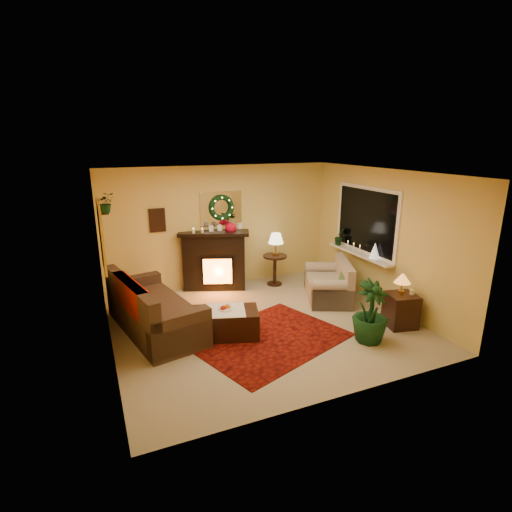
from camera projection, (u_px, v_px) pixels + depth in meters
name	position (u px, v px, depth m)	size (l,w,h in m)	color
floor	(264.00, 324.00, 6.98)	(5.00, 5.00, 0.00)	beige
ceiling	(265.00, 173.00, 6.25)	(5.00, 5.00, 0.00)	white
wall_back	(221.00, 227.00, 8.60)	(5.00, 5.00, 0.00)	#EFD88C
wall_front	(344.00, 301.00, 4.63)	(5.00, 5.00, 0.00)	#EFD88C
wall_left	(104.00, 272.00, 5.67)	(4.50, 4.50, 0.00)	#EFD88C
wall_right	(384.00, 239.00, 7.57)	(4.50, 4.50, 0.00)	#EFD88C
area_rug	(269.00, 339.00, 6.46)	(2.34, 1.75, 0.01)	#4B160C
sofa	(155.00, 306.00, 6.67)	(0.97, 2.20, 0.95)	#412D17
red_throw	(148.00, 302.00, 6.76)	(0.78, 1.27, 0.02)	#D5432B
fireplace	(214.00, 264.00, 8.54)	(1.30, 0.41, 1.19)	black
poinsettia	(231.00, 228.00, 8.43)	(0.24, 0.24, 0.24)	red
mantel_candle_a	(194.00, 233.00, 8.17)	(0.06, 0.06, 0.19)	silver
mantel_candle_b	(202.00, 233.00, 8.22)	(0.05, 0.05, 0.16)	silver
mantel_mirror	(221.00, 208.00, 8.47)	(0.92, 0.02, 0.72)	white
wreath	(222.00, 208.00, 8.43)	(0.55, 0.55, 0.11)	#194719
wall_art	(157.00, 220.00, 8.00)	(0.32, 0.03, 0.48)	#381E11
gold_mirror	(101.00, 236.00, 5.82)	(0.03, 0.84, 1.00)	gold
hanging_plant	(107.00, 212.00, 6.47)	(0.33, 0.28, 0.36)	#194719
loveseat	(328.00, 278.00, 8.03)	(0.79, 1.36, 0.79)	tan
window_frame	(366.00, 220.00, 7.98)	(0.03, 1.86, 1.36)	white
window_glass	(365.00, 221.00, 7.97)	(0.02, 1.70, 1.22)	black
window_sill	(359.00, 254.00, 8.13)	(0.22, 1.86, 0.04)	white
mini_tree	(375.00, 251.00, 7.71)	(0.21, 0.21, 0.31)	white
sill_plant	(339.00, 236.00, 8.66)	(0.27, 0.21, 0.49)	#1A4220
side_table_round	(275.00, 270.00, 8.81)	(0.52, 0.52, 0.67)	#36150B
lamp_cream	(276.00, 246.00, 8.67)	(0.33, 0.33, 0.50)	beige
end_table_square	(401.00, 311.00, 6.85)	(0.47, 0.47, 0.58)	#321F13
lamp_tiffany	(402.00, 285.00, 6.75)	(0.27, 0.27, 0.40)	orange
coffee_table	(225.00, 324.00, 6.51)	(1.07, 0.59, 0.45)	#4C271B
fruit_bowl	(226.00, 310.00, 6.46)	(0.24, 0.24, 0.05)	beige
floor_palm	(370.00, 315.00, 6.28)	(1.69, 1.69, 3.01)	#183414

